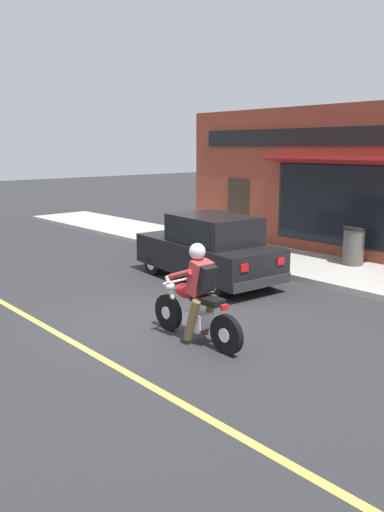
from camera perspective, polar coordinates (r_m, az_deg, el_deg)
The scene contains 7 objects.
ground_plane at distance 9.11m, azimuth -2.65°, elevation -7.41°, with size 80.00×80.00×0.00m, color #2B2B2D.
sidewalk_curb at distance 14.68m, azimuth 5.55°, elevation 0.46°, with size 2.60×22.00×0.14m, color #ADAAA3.
lane_stripe at distance 10.73m, azimuth -20.64°, elevation -5.11°, with size 0.12×19.80×0.01m, color #D1C64C.
storefront_building at distance 14.84m, azimuth 13.33°, elevation 8.27°, with size 1.25×9.04×4.20m.
motorcycle_with_rider at distance 7.97m, azimuth 0.52°, elevation -5.18°, with size 0.56×2.02×1.62m.
car_hatchback at distance 11.57m, azimuth 1.92°, elevation 0.81°, with size 2.03×3.93×1.57m.
trash_bin at distance 13.30m, azimuth 17.98°, elevation 1.16°, with size 0.56×0.56×0.98m.
Camera 1 is at (-5.46, -6.61, 3.08)m, focal length 35.00 mm.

